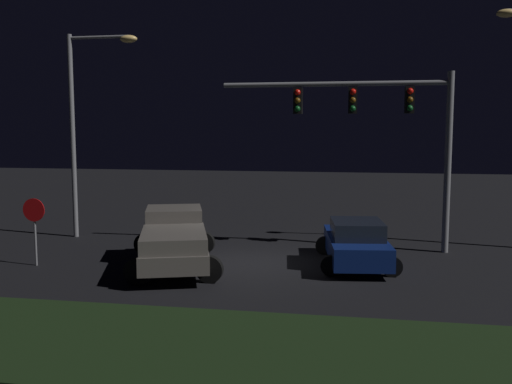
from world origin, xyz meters
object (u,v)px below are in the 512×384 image
(car_sedan, at_px, (356,243))
(traffic_signal_gantry, at_px, (379,117))
(street_lamp_left, at_px, (86,110))
(pickup_truck, at_px, (174,236))
(stop_sign, at_px, (34,219))

(car_sedan, height_order, traffic_signal_gantry, traffic_signal_gantry)
(traffic_signal_gantry, relative_size, street_lamp_left, 1.01)
(pickup_truck, distance_m, traffic_signal_gantry, 8.52)
(car_sedan, height_order, street_lamp_left, street_lamp_left)
(traffic_signal_gantry, bearing_deg, car_sedan, -106.60)
(pickup_truck, xyz_separation_m, car_sedan, (5.83, 1.24, -0.26))
(pickup_truck, height_order, stop_sign, stop_sign)
(traffic_signal_gantry, xyz_separation_m, stop_sign, (-11.11, -4.42, -3.34))
(stop_sign, bearing_deg, street_lamp_left, 96.15)
(pickup_truck, relative_size, street_lamp_left, 0.70)
(car_sedan, relative_size, stop_sign, 2.06)
(car_sedan, distance_m, stop_sign, 10.56)
(car_sedan, height_order, stop_sign, stop_sign)
(stop_sign, bearing_deg, car_sedan, 10.44)
(pickup_truck, xyz_separation_m, traffic_signal_gantry, (6.58, 3.75, 3.90))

